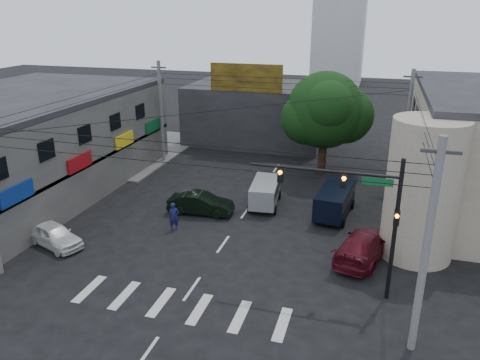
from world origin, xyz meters
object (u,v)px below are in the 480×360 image
at_px(dark_sedan, 201,203).
at_px(utility_pole_far_right, 406,129).
at_px(traffic_gantry, 360,204).
at_px(utility_pole_far_left, 161,113).
at_px(street_tree, 325,110).
at_px(navy_van, 335,202).
at_px(maroon_sedan, 363,246).
at_px(white_compact, 54,235).
at_px(traffic_officer, 174,217).
at_px(utility_pole_near_right, 426,251).
at_px(silver_minivan, 265,194).

bearing_deg(dark_sedan, utility_pole_far_right, -57.02).
relative_size(traffic_gantry, utility_pole_far_left, 0.78).
bearing_deg(street_tree, navy_van, -77.17).
bearing_deg(utility_pole_far_right, navy_van, -120.20).
bearing_deg(traffic_gantry, maroon_sedan, 85.02).
distance_m(white_compact, maroon_sedan, 18.15).
bearing_deg(navy_van, traffic_officer, 125.02).
height_order(utility_pole_far_right, navy_van, utility_pole_far_right).
xyz_separation_m(utility_pole_near_right, traffic_officer, (-14.13, 7.50, -3.68)).
xyz_separation_m(street_tree, navy_van, (1.99, -8.75, -4.48)).
relative_size(utility_pole_far_left, traffic_officer, 4.99).
bearing_deg(utility_pole_far_left, maroon_sedan, -35.56).
bearing_deg(silver_minivan, traffic_officer, 134.28).
height_order(dark_sedan, white_compact, dark_sedan).
bearing_deg(traffic_officer, white_compact, 176.66).
bearing_deg(dark_sedan, maroon_sedan, -110.28).
height_order(street_tree, traffic_gantry, street_tree).
bearing_deg(utility_pole_far_right, white_compact, -139.81).
bearing_deg(traffic_gantry, dark_sedan, 147.23).
height_order(traffic_gantry, utility_pole_near_right, utility_pole_near_right).
xyz_separation_m(utility_pole_near_right, utility_pole_far_left, (-21.00, 20.50, 0.00)).
bearing_deg(utility_pole_far_left, utility_pole_near_right, -44.31).
height_order(utility_pole_far_right, dark_sedan, utility_pole_far_right).
bearing_deg(dark_sedan, utility_pole_far_left, 32.98).
distance_m(white_compact, navy_van, 18.16).
distance_m(utility_pole_far_right, maroon_sedan, 14.06).
bearing_deg(traffic_officer, utility_pole_near_right, -65.00).
bearing_deg(traffic_officer, maroon_sedan, -38.65).
bearing_deg(dark_sedan, white_compact, 131.95).
relative_size(street_tree, utility_pole_far_left, 0.95).
xyz_separation_m(utility_pole_far_left, dark_sedan, (7.58, -10.08, -3.86)).
height_order(traffic_gantry, navy_van, traffic_gantry).
distance_m(maroon_sedan, navy_van, 5.99).
xyz_separation_m(navy_van, traffic_officer, (-9.62, -5.25, -0.07)).
bearing_deg(utility_pole_near_right, dark_sedan, 142.19).
bearing_deg(traffic_gantry, silver_minivan, 125.47).
height_order(maroon_sedan, navy_van, navy_van).
bearing_deg(utility_pole_far_right, utility_pole_far_left, 180.00).
height_order(utility_pole_near_right, maroon_sedan, utility_pole_near_right).
bearing_deg(navy_van, white_compact, 127.03).
relative_size(utility_pole_far_left, utility_pole_far_right, 1.00).
relative_size(utility_pole_near_right, traffic_officer, 4.99).
height_order(traffic_gantry, utility_pole_far_right, utility_pole_far_right).
height_order(white_compact, maroon_sedan, maroon_sedan).
xyz_separation_m(white_compact, maroon_sedan, (17.77, 3.67, 0.09)).
bearing_deg(utility_pole_near_right, silver_minivan, 126.00).
bearing_deg(street_tree, white_compact, -127.13).
xyz_separation_m(utility_pole_far_right, white_compact, (-20.13, -17.00, -3.91)).
bearing_deg(dark_sedan, street_tree, -35.93).
relative_size(street_tree, utility_pole_near_right, 0.95).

